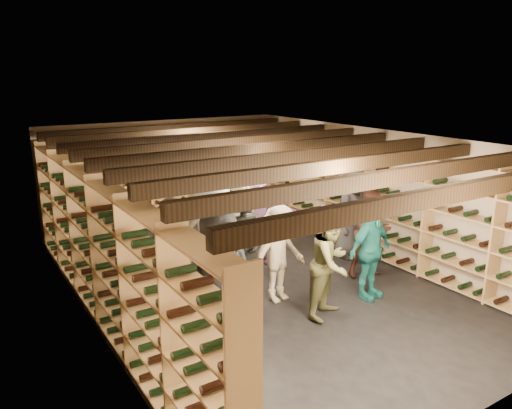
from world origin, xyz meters
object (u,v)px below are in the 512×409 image
object	(u,v)px
crate_stack_right	(188,253)
person_11	(256,219)
crate_stack_left	(221,242)
person_12	(352,213)
person_7	(244,237)
person_1	(245,253)
person_3	(279,254)
person_2	(331,263)
person_8	(371,233)
person_5	(174,248)
person_9	(209,236)
person_0	(219,282)
crate_loose	(233,236)
person_4	(370,251)

from	to	relation	value
crate_stack_right	person_11	bearing A→B (deg)	-30.16
crate_stack_left	person_12	world-z (taller)	person_12
person_7	person_12	distance (m)	2.50
crate_stack_right	person_1	xyz separation A→B (m)	(-0.03, -2.06, 0.66)
person_3	person_7	size ratio (longest dim) A/B	0.85
person_2	person_3	xyz separation A→B (m)	(-0.34, 0.79, -0.04)
crate_stack_right	person_2	distance (m)	3.00
person_3	person_8	world-z (taller)	person_8
crate_stack_right	person_1	world-z (taller)	person_1
person_7	person_5	bearing A→B (deg)	139.17
person_7	person_9	size ratio (longest dim) A/B	0.94
person_3	crate_stack_right	bearing A→B (deg)	100.35
person_0	person_5	xyz separation A→B (m)	(0.17, 1.78, -0.14)
person_0	person_1	distance (m)	1.14
person_9	person_2	bearing A→B (deg)	-46.16
crate_stack_left	person_12	size ratio (longest dim) A/B	0.39
person_1	person_9	bearing A→B (deg)	94.32
person_0	person_1	size ratio (longest dim) A/B	1.04
crate_loose	person_12	xyz separation A→B (m)	(1.42, -2.07, 0.79)
person_5	person_8	size ratio (longest dim) A/B	1.05
person_8	person_1	bearing A→B (deg)	-168.49
crate_loose	person_3	bearing A→B (deg)	-105.86
crate_stack_left	person_1	world-z (taller)	person_1
person_7	crate_stack_right	bearing A→B (deg)	81.40
person_0	person_9	bearing A→B (deg)	74.35
person_0	person_8	size ratio (longest dim) A/B	1.23
person_0	person_5	size ratio (longest dim) A/B	1.17
person_12	person_8	bearing A→B (deg)	-132.19
crate_stack_left	person_3	world-z (taller)	person_3
crate_stack_right	person_4	xyz separation A→B (m)	(1.85, -2.67, 0.52)
person_5	person_9	bearing A→B (deg)	-27.61
crate_loose	person_9	distance (m)	2.76
person_0	person_1	xyz separation A→B (m)	(0.84, 0.77, -0.04)
crate_loose	person_8	world-z (taller)	person_8
person_0	person_11	bearing A→B (deg)	56.57
person_1	person_9	size ratio (longest dim) A/B	0.96
crate_loose	person_7	distance (m)	2.65
person_3	person_8	bearing A→B (deg)	-8.35
person_1	person_7	world-z (taller)	person_1
person_0	person_5	world-z (taller)	person_0
person_9	person_1	bearing A→B (deg)	-72.25
crate_loose	person_12	world-z (taller)	person_12
person_0	person_9	xyz separation A→B (m)	(0.71, 1.65, 0.00)
person_2	person_12	size ratio (longest dim) A/B	0.91
crate_stack_right	person_12	world-z (taller)	person_12
person_11	person_12	size ratio (longest dim) A/B	1.02
person_8	person_11	distance (m)	2.02
person_12	person_0	bearing A→B (deg)	-175.40
person_3	person_4	bearing A→B (deg)	-35.22
crate_loose	person_1	size ratio (longest dim) A/B	0.27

